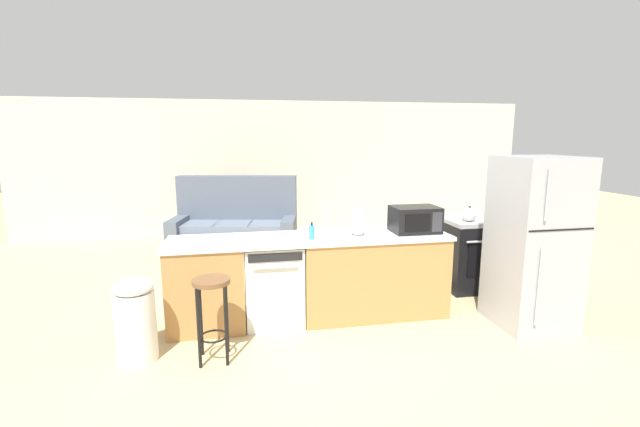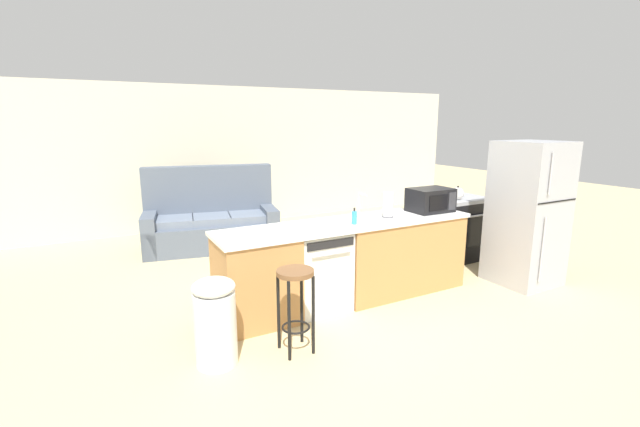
{
  "view_description": "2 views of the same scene",
  "coord_description": "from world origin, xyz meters",
  "px_view_note": "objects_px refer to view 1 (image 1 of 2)",
  "views": [
    {
      "loc": [
        -0.58,
        -4.27,
        1.93
      ],
      "look_at": [
        0.29,
        0.22,
        1.1
      ],
      "focal_mm": 24.0,
      "sensor_mm": 36.0,
      "label": 1
    },
    {
      "loc": [
        -2.27,
        -3.79,
        1.96
      ],
      "look_at": [
        0.11,
        0.6,
        0.88
      ],
      "focal_mm": 24.0,
      "sensor_mm": 36.0,
      "label": 2
    }
  ],
  "objects_px": {
    "microwave": "(415,219)",
    "kettle": "(469,214)",
    "stove_range": "(473,253)",
    "refrigerator": "(534,242)",
    "paper_towel_roll": "(358,222)",
    "trash_bin": "(135,319)",
    "bar_stool": "(212,302)",
    "dishwasher": "(274,283)",
    "soap_bottle": "(312,232)",
    "couch": "(236,229)"
  },
  "relations": [
    {
      "from": "soap_bottle",
      "to": "trash_bin",
      "type": "relative_size",
      "value": 0.24
    },
    {
      "from": "trash_bin",
      "to": "couch",
      "type": "xyz_separation_m",
      "value": [
        0.85,
        3.41,
        0.02
      ]
    },
    {
      "from": "dishwasher",
      "to": "trash_bin",
      "type": "bearing_deg",
      "value": -155.19
    },
    {
      "from": "dishwasher",
      "to": "kettle",
      "type": "relative_size",
      "value": 4.1
    },
    {
      "from": "trash_bin",
      "to": "couch",
      "type": "relative_size",
      "value": 0.35
    },
    {
      "from": "microwave",
      "to": "kettle",
      "type": "xyz_separation_m",
      "value": [
        0.89,
        0.42,
        -0.05
      ]
    },
    {
      "from": "paper_towel_roll",
      "to": "couch",
      "type": "relative_size",
      "value": 0.13
    },
    {
      "from": "refrigerator",
      "to": "microwave",
      "type": "relative_size",
      "value": 3.47
    },
    {
      "from": "refrigerator",
      "to": "trash_bin",
      "type": "xyz_separation_m",
      "value": [
        -3.84,
        -0.02,
        -0.49
      ]
    },
    {
      "from": "paper_towel_roll",
      "to": "soap_bottle",
      "type": "bearing_deg",
      "value": -168.36
    },
    {
      "from": "soap_bottle",
      "to": "refrigerator",
      "type": "bearing_deg",
      "value": -11.12
    },
    {
      "from": "dishwasher",
      "to": "microwave",
      "type": "xyz_separation_m",
      "value": [
        1.54,
        -0.0,
        0.62
      ]
    },
    {
      "from": "microwave",
      "to": "kettle",
      "type": "distance_m",
      "value": 0.99
    },
    {
      "from": "stove_range",
      "to": "refrigerator",
      "type": "relative_size",
      "value": 0.52
    },
    {
      "from": "stove_range",
      "to": "bar_stool",
      "type": "height_order",
      "value": "stove_range"
    },
    {
      "from": "kettle",
      "to": "trash_bin",
      "type": "xyz_separation_m",
      "value": [
        -3.67,
        -1.0,
        -0.61
      ]
    },
    {
      "from": "dishwasher",
      "to": "bar_stool",
      "type": "bearing_deg",
      "value": -129.56
    },
    {
      "from": "microwave",
      "to": "couch",
      "type": "relative_size",
      "value": 0.23
    },
    {
      "from": "dishwasher",
      "to": "paper_towel_roll",
      "type": "xyz_separation_m",
      "value": [
        0.9,
        -0.01,
        0.62
      ]
    },
    {
      "from": "bar_stool",
      "to": "trash_bin",
      "type": "relative_size",
      "value": 1.0
    },
    {
      "from": "kettle",
      "to": "bar_stool",
      "type": "bearing_deg",
      "value": -159.52
    },
    {
      "from": "stove_range",
      "to": "trash_bin",
      "type": "relative_size",
      "value": 1.22
    },
    {
      "from": "stove_range",
      "to": "kettle",
      "type": "xyz_separation_m",
      "value": [
        -0.17,
        -0.13,
        0.53
      ]
    },
    {
      "from": "microwave",
      "to": "bar_stool",
      "type": "bearing_deg",
      "value": -161.71
    },
    {
      "from": "microwave",
      "to": "kettle",
      "type": "height_order",
      "value": "microwave"
    },
    {
      "from": "stove_range",
      "to": "soap_bottle",
      "type": "xyz_separation_m",
      "value": [
        -2.21,
        -0.66,
        0.52
      ]
    },
    {
      "from": "soap_bottle",
      "to": "kettle",
      "type": "distance_m",
      "value": 2.12
    },
    {
      "from": "dishwasher",
      "to": "stove_range",
      "type": "xyz_separation_m",
      "value": [
        2.6,
        0.55,
        0.03
      ]
    },
    {
      "from": "trash_bin",
      "to": "microwave",
      "type": "bearing_deg",
      "value": 11.61
    },
    {
      "from": "paper_towel_roll",
      "to": "soap_bottle",
      "type": "xyz_separation_m",
      "value": [
        -0.52,
        -0.11,
        -0.07
      ]
    },
    {
      "from": "stove_range",
      "to": "refrigerator",
      "type": "xyz_separation_m",
      "value": [
        -0.0,
        -1.1,
        0.42
      ]
    },
    {
      "from": "stove_range",
      "to": "trash_bin",
      "type": "distance_m",
      "value": 4.0
    },
    {
      "from": "microwave",
      "to": "bar_stool",
      "type": "distance_m",
      "value": 2.29
    },
    {
      "from": "refrigerator",
      "to": "couch",
      "type": "relative_size",
      "value": 0.81
    },
    {
      "from": "trash_bin",
      "to": "couch",
      "type": "bearing_deg",
      "value": 76.04
    },
    {
      "from": "refrigerator",
      "to": "couch",
      "type": "xyz_separation_m",
      "value": [
        -2.99,
        3.38,
        -0.47
      ]
    },
    {
      "from": "microwave",
      "to": "soap_bottle",
      "type": "distance_m",
      "value": 1.16
    },
    {
      "from": "microwave",
      "to": "paper_towel_roll",
      "type": "height_order",
      "value": "paper_towel_roll"
    },
    {
      "from": "microwave",
      "to": "trash_bin",
      "type": "height_order",
      "value": "microwave"
    },
    {
      "from": "refrigerator",
      "to": "paper_towel_roll",
      "type": "distance_m",
      "value": 1.79
    },
    {
      "from": "refrigerator",
      "to": "paper_towel_roll",
      "type": "xyz_separation_m",
      "value": [
        -1.7,
        0.54,
        0.17
      ]
    },
    {
      "from": "paper_towel_roll",
      "to": "trash_bin",
      "type": "height_order",
      "value": "paper_towel_roll"
    },
    {
      "from": "trash_bin",
      "to": "paper_towel_roll",
      "type": "bearing_deg",
      "value": 14.77
    },
    {
      "from": "soap_bottle",
      "to": "couch",
      "type": "distance_m",
      "value": 3.1
    },
    {
      "from": "bar_stool",
      "to": "microwave",
      "type": "bearing_deg",
      "value": 18.29
    },
    {
      "from": "bar_stool",
      "to": "stove_range",
      "type": "bearing_deg",
      "value": 21.48
    },
    {
      "from": "refrigerator",
      "to": "paper_towel_roll",
      "type": "height_order",
      "value": "refrigerator"
    },
    {
      "from": "paper_towel_roll",
      "to": "dishwasher",
      "type": "bearing_deg",
      "value": 179.52
    },
    {
      "from": "refrigerator",
      "to": "kettle",
      "type": "height_order",
      "value": "refrigerator"
    },
    {
      "from": "stove_range",
      "to": "paper_towel_roll",
      "type": "relative_size",
      "value": 3.19
    }
  ]
}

